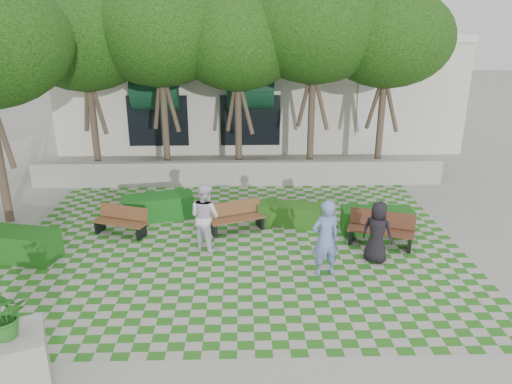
{
  "coord_description": "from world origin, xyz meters",
  "views": [
    {
      "loc": [
        0.13,
        -11.29,
        6.0
      ],
      "look_at": [
        0.5,
        1.5,
        1.4
      ],
      "focal_mm": 35.0,
      "sensor_mm": 36.0,
      "label": 1
    }
  ],
  "objects_px": {
    "hedge_east": "(377,221)",
    "planter_front": "(12,350)",
    "bench_east": "(381,230)",
    "bench_mid": "(236,217)",
    "hedge_west": "(16,244)",
    "person_blue": "(325,238)",
    "bench_west": "(121,221)",
    "hedge_midright": "(290,214)",
    "hedge_midleft": "(158,207)",
    "person_dark": "(377,232)",
    "person_white": "(205,216)"
  },
  "relations": [
    {
      "from": "bench_west",
      "to": "person_dark",
      "type": "distance_m",
      "value": 7.12
    },
    {
      "from": "person_dark",
      "to": "bench_east",
      "type": "bearing_deg",
      "value": -79.04
    },
    {
      "from": "hedge_midleft",
      "to": "planter_front",
      "type": "distance_m",
      "value": 7.52
    },
    {
      "from": "bench_mid",
      "to": "bench_west",
      "type": "height_order",
      "value": "bench_mid"
    },
    {
      "from": "bench_mid",
      "to": "hedge_midleft",
      "type": "xyz_separation_m",
      "value": [
        -2.42,
        1.01,
        -0.04
      ]
    },
    {
      "from": "hedge_west",
      "to": "person_white",
      "type": "height_order",
      "value": "person_white"
    },
    {
      "from": "hedge_west",
      "to": "planter_front",
      "type": "distance_m",
      "value": 5.25
    },
    {
      "from": "hedge_west",
      "to": "person_blue",
      "type": "xyz_separation_m",
      "value": [
        7.82,
        -1.09,
        0.58
      ]
    },
    {
      "from": "bench_east",
      "to": "person_blue",
      "type": "height_order",
      "value": "person_blue"
    },
    {
      "from": "bench_east",
      "to": "hedge_east",
      "type": "bearing_deg",
      "value": 103.25
    },
    {
      "from": "bench_west",
      "to": "person_blue",
      "type": "xyz_separation_m",
      "value": [
        5.43,
        -2.52,
        0.57
      ]
    },
    {
      "from": "bench_mid",
      "to": "hedge_west",
      "type": "relative_size",
      "value": 0.78
    },
    {
      "from": "bench_east",
      "to": "hedge_midleft",
      "type": "xyz_separation_m",
      "value": [
        -6.37,
        2.07,
        -0.08
      ]
    },
    {
      "from": "hedge_east",
      "to": "person_white",
      "type": "distance_m",
      "value": 5.0
    },
    {
      "from": "hedge_midright",
      "to": "planter_front",
      "type": "xyz_separation_m",
      "value": [
        -5.25,
        -6.81,
        0.43
      ]
    },
    {
      "from": "bench_mid",
      "to": "bench_east",
      "type": "bearing_deg",
      "value": -36.52
    },
    {
      "from": "bench_mid",
      "to": "hedge_west",
      "type": "height_order",
      "value": "bench_mid"
    },
    {
      "from": "bench_west",
      "to": "person_blue",
      "type": "distance_m",
      "value": 6.01
    },
    {
      "from": "person_blue",
      "to": "person_white",
      "type": "bearing_deg",
      "value": -44.56
    },
    {
      "from": "person_white",
      "to": "planter_front",
      "type": "bearing_deg",
      "value": 101.18
    },
    {
      "from": "bench_mid",
      "to": "planter_front",
      "type": "height_order",
      "value": "planter_front"
    },
    {
      "from": "bench_west",
      "to": "hedge_midleft",
      "type": "height_order",
      "value": "bench_west"
    },
    {
      "from": "hedge_midleft",
      "to": "planter_front",
      "type": "height_order",
      "value": "planter_front"
    },
    {
      "from": "bench_east",
      "to": "person_dark",
      "type": "relative_size",
      "value": 1.14
    },
    {
      "from": "bench_east",
      "to": "person_white",
      "type": "height_order",
      "value": "person_white"
    },
    {
      "from": "hedge_midleft",
      "to": "hedge_midright",
      "type": "bearing_deg",
      "value": -8.35
    },
    {
      "from": "bench_east",
      "to": "bench_west",
      "type": "height_order",
      "value": "bench_east"
    },
    {
      "from": "person_blue",
      "to": "person_dark",
      "type": "bearing_deg",
      "value": -172.27
    },
    {
      "from": "hedge_east",
      "to": "hedge_midright",
      "type": "distance_m",
      "value": 2.54
    },
    {
      "from": "bench_mid",
      "to": "hedge_midleft",
      "type": "relative_size",
      "value": 0.81
    },
    {
      "from": "person_white",
      "to": "bench_mid",
      "type": "bearing_deg",
      "value": -86.92
    },
    {
      "from": "bench_east",
      "to": "bench_mid",
      "type": "xyz_separation_m",
      "value": [
        -3.95,
        1.07,
        -0.03
      ]
    },
    {
      "from": "hedge_east",
      "to": "hedge_midleft",
      "type": "xyz_separation_m",
      "value": [
        -6.49,
        1.22,
        0.02
      ]
    },
    {
      "from": "bench_mid",
      "to": "hedge_east",
      "type": "bearing_deg",
      "value": -24.35
    },
    {
      "from": "hedge_midright",
      "to": "person_white",
      "type": "xyz_separation_m",
      "value": [
        -2.42,
        -1.52,
        0.59
      ]
    },
    {
      "from": "bench_east",
      "to": "hedge_midleft",
      "type": "relative_size",
      "value": 0.88
    },
    {
      "from": "bench_west",
      "to": "planter_front",
      "type": "xyz_separation_m",
      "value": [
        -0.36,
        -6.25,
        0.36
      ]
    },
    {
      "from": "person_dark",
      "to": "person_white",
      "type": "distance_m",
      "value": 4.48
    },
    {
      "from": "person_blue",
      "to": "hedge_midright",
      "type": "bearing_deg",
      "value": -96.85
    },
    {
      "from": "bench_mid",
      "to": "person_white",
      "type": "bearing_deg",
      "value": -147.66
    },
    {
      "from": "hedge_midleft",
      "to": "person_white",
      "type": "xyz_separation_m",
      "value": [
        1.61,
        -2.12,
        0.55
      ]
    },
    {
      "from": "hedge_east",
      "to": "planter_front",
      "type": "xyz_separation_m",
      "value": [
        -7.71,
        -6.19,
        0.4
      ]
    },
    {
      "from": "bench_west",
      "to": "person_white",
      "type": "distance_m",
      "value": 2.7
    },
    {
      "from": "person_white",
      "to": "person_dark",
      "type": "bearing_deg",
      "value": -152.28
    },
    {
      "from": "planter_front",
      "to": "bench_east",
      "type": "bearing_deg",
      "value": 35.05
    },
    {
      "from": "hedge_east",
      "to": "bench_east",
      "type": "bearing_deg",
      "value": -97.75
    },
    {
      "from": "bench_east",
      "to": "hedge_west",
      "type": "height_order",
      "value": "bench_east"
    },
    {
      "from": "bench_east",
      "to": "bench_west",
      "type": "bearing_deg",
      "value": -166.24
    },
    {
      "from": "bench_west",
      "to": "hedge_midright",
      "type": "xyz_separation_m",
      "value": [
        4.89,
        0.56,
        -0.07
      ]
    },
    {
      "from": "person_blue",
      "to": "bench_east",
      "type": "bearing_deg",
      "value": -155.34
    }
  ]
}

